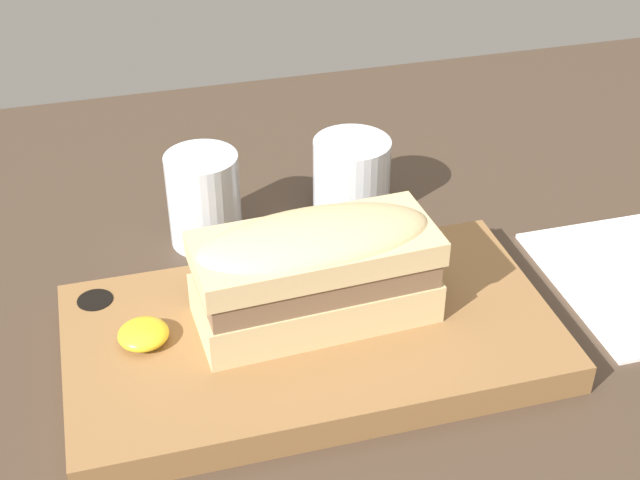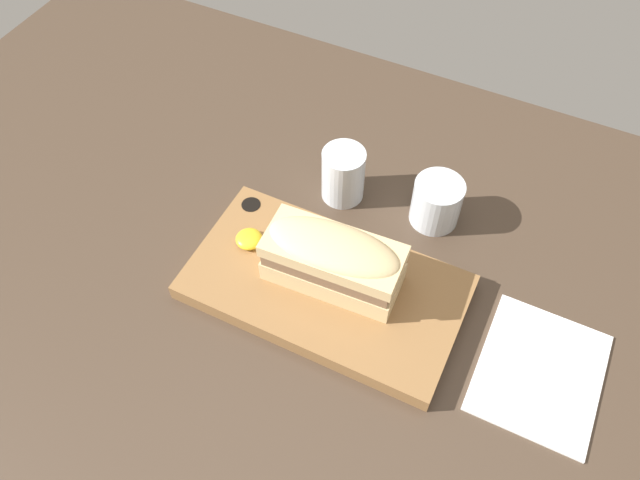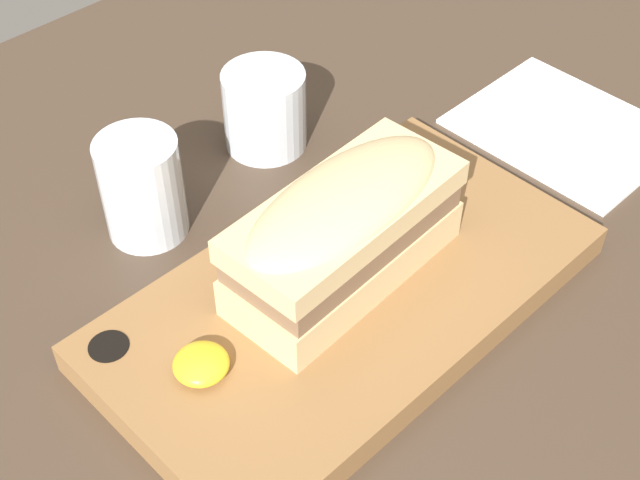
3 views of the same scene
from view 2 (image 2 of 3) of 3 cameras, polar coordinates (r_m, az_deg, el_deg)
name	(u,v)px [view 2 (image 2 of 3)]	position (r cm, az deg, el deg)	size (l,w,h in cm)	color
dining_table	(291,281)	(92.96, -2.65, -3.79)	(158.91, 106.18, 2.00)	#423326
serving_board	(325,286)	(89.67, 0.47, -4.21)	(38.98, 21.18, 2.75)	olive
sandwich	(333,258)	(84.84, 1.21, -1.69)	(19.39, 9.23, 8.96)	#DBBC84
mustard_dollop	(249,239)	(92.34, -6.50, 0.09)	(3.98, 3.98, 1.59)	gold
water_glass	(342,177)	(98.96, 2.03, 5.80)	(6.84, 6.84, 9.13)	silver
wine_glass	(436,204)	(97.58, 10.58, 3.28)	(7.68, 7.68, 7.66)	silver
napkin	(540,372)	(89.49, 19.44, -11.31)	(15.66, 18.95, 0.40)	white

